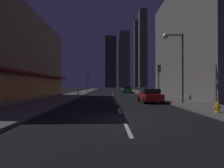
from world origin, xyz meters
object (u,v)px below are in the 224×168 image
at_px(car_parked_near, 150,95).
at_px(street_lamp_right, 174,51).
at_px(car_parked_far, 127,90).
at_px(traffic_light_near_right, 159,74).
at_px(fire_hydrant_yellow_near, 218,108).
at_px(traffic_light_far_left, 88,79).
at_px(fire_hydrant_far_left, 78,93).

height_order(car_parked_near, street_lamp_right, street_lamp_right).
bearing_deg(car_parked_far, traffic_light_near_right, -84.15).
distance_m(car_parked_near, street_lamp_right, 5.12).
xyz_separation_m(fire_hydrant_yellow_near, traffic_light_far_left, (-11.40, 28.83, 2.74)).
distance_m(car_parked_far, fire_hydrant_far_left, 14.08).
xyz_separation_m(car_parked_far, fire_hydrant_yellow_near, (2.30, -29.12, -0.29)).
bearing_deg(car_parked_far, fire_hydrant_far_left, -132.43).
bearing_deg(street_lamp_right, car_parked_near, 130.64).
bearing_deg(fire_hydrant_far_left, street_lamp_right, -49.49).
distance_m(fire_hydrant_yellow_near, traffic_light_far_left, 31.12).
bearing_deg(car_parked_far, fire_hydrant_yellow_near, -85.48).
xyz_separation_m(fire_hydrant_far_left, traffic_light_far_left, (0.40, 10.11, 2.74)).
bearing_deg(traffic_light_near_right, car_parked_near, -122.54).
height_order(traffic_light_near_right, street_lamp_right, street_lamp_right).
relative_size(fire_hydrant_far_left, traffic_light_near_right, 0.16).
relative_size(fire_hydrant_yellow_near, traffic_light_near_right, 0.16).
bearing_deg(fire_hydrant_yellow_near, car_parked_near, 106.85).
relative_size(car_parked_far, traffic_light_near_right, 1.01).
xyz_separation_m(traffic_light_near_right, street_lamp_right, (-0.12, -5.05, 1.87)).
height_order(car_parked_far, fire_hydrant_yellow_near, car_parked_far).
height_order(fire_hydrant_yellow_near, traffic_light_far_left, traffic_light_far_left).
height_order(fire_hydrant_far_left, street_lamp_right, street_lamp_right).
bearing_deg(traffic_light_near_right, street_lamp_right, -91.36).
bearing_deg(fire_hydrant_yellow_near, fire_hydrant_far_left, 122.22).
relative_size(traffic_light_near_right, street_lamp_right, 0.64).
xyz_separation_m(car_parked_near, car_parked_far, (0.00, 21.52, 0.00)).
relative_size(fire_hydrant_far_left, traffic_light_far_left, 0.16).
bearing_deg(traffic_light_near_right, traffic_light_far_left, 121.07).
bearing_deg(street_lamp_right, traffic_light_far_left, 115.02).
xyz_separation_m(car_parked_far, traffic_light_near_right, (1.90, -18.54, 2.45)).
distance_m(fire_hydrant_far_left, street_lamp_right, 17.97).
bearing_deg(car_parked_near, car_parked_far, 90.00).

